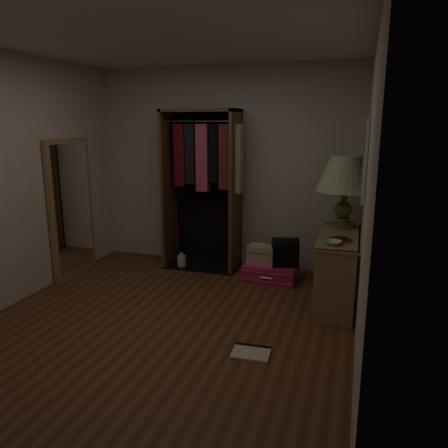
{
  "coord_description": "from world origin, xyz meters",
  "views": [
    {
      "loc": [
        1.7,
        -3.5,
        1.91
      ],
      "look_at": [
        0.3,
        0.95,
        0.8
      ],
      "focal_mm": 35.0,
      "sensor_mm": 36.0,
      "label": 1
    }
  ],
  "objects_px": {
    "black_bag": "(285,251)",
    "white_jug": "(182,261)",
    "pink_suitcase": "(271,272)",
    "table_lamp": "(345,175)",
    "console_bookshelf": "(338,268)",
    "open_wardrobe": "(205,175)",
    "train_case": "(263,255)",
    "floor_mirror": "(71,208)"
  },
  "relations": [
    {
      "from": "open_wardrobe",
      "to": "pink_suitcase",
      "type": "height_order",
      "value": "open_wardrobe"
    },
    {
      "from": "white_jug",
      "to": "pink_suitcase",
      "type": "bearing_deg",
      "value": -4.01
    },
    {
      "from": "pink_suitcase",
      "to": "open_wardrobe",
      "type": "bearing_deg",
      "value": 167.57
    },
    {
      "from": "open_wardrobe",
      "to": "black_bag",
      "type": "bearing_deg",
      "value": -12.93
    },
    {
      "from": "console_bookshelf",
      "to": "train_case",
      "type": "relative_size",
      "value": 3.01
    },
    {
      "from": "console_bookshelf",
      "to": "black_bag",
      "type": "height_order",
      "value": "console_bookshelf"
    },
    {
      "from": "pink_suitcase",
      "to": "white_jug",
      "type": "bearing_deg",
      "value": 178.98
    },
    {
      "from": "floor_mirror",
      "to": "black_bag",
      "type": "xyz_separation_m",
      "value": [
        2.59,
        0.52,
        -0.47
      ]
    },
    {
      "from": "open_wardrobe",
      "to": "train_case",
      "type": "relative_size",
      "value": 5.52
    },
    {
      "from": "console_bookshelf",
      "to": "open_wardrobe",
      "type": "xyz_separation_m",
      "value": [
        -1.75,
        0.74,
        0.83
      ]
    },
    {
      "from": "pink_suitcase",
      "to": "table_lamp",
      "type": "height_order",
      "value": "table_lamp"
    },
    {
      "from": "table_lamp",
      "to": "pink_suitcase",
      "type": "bearing_deg",
      "value": 173.26
    },
    {
      "from": "black_bag",
      "to": "white_jug",
      "type": "bearing_deg",
      "value": 163.11
    },
    {
      "from": "black_bag",
      "to": "floor_mirror",
      "type": "bearing_deg",
      "value": 177.76
    },
    {
      "from": "open_wardrobe",
      "to": "table_lamp",
      "type": "relative_size",
      "value": 2.59
    },
    {
      "from": "console_bookshelf",
      "to": "open_wardrobe",
      "type": "relative_size",
      "value": 0.55
    },
    {
      "from": "console_bookshelf",
      "to": "pink_suitcase",
      "type": "xyz_separation_m",
      "value": [
        -0.81,
        0.48,
        -0.3
      ]
    },
    {
      "from": "floor_mirror",
      "to": "pink_suitcase",
      "type": "xyz_separation_m",
      "value": [
        2.43,
        0.51,
        -0.75
      ]
    },
    {
      "from": "black_bag",
      "to": "table_lamp",
      "type": "height_order",
      "value": "table_lamp"
    },
    {
      "from": "open_wardrobe",
      "to": "table_lamp",
      "type": "bearing_deg",
      "value": -11.44
    },
    {
      "from": "pink_suitcase",
      "to": "train_case",
      "type": "bearing_deg",
      "value": -169.23
    },
    {
      "from": "console_bookshelf",
      "to": "floor_mirror",
      "type": "bearing_deg",
      "value": -179.41
    },
    {
      "from": "black_bag",
      "to": "train_case",
      "type": "bearing_deg",
      "value": 170.59
    },
    {
      "from": "black_bag",
      "to": "white_jug",
      "type": "xyz_separation_m",
      "value": [
        -1.39,
        0.08,
        -0.29
      ]
    },
    {
      "from": "open_wardrobe",
      "to": "console_bookshelf",
      "type": "bearing_deg",
      "value": -22.94
    },
    {
      "from": "train_case",
      "to": "white_jug",
      "type": "distance_m",
      "value": 1.14
    },
    {
      "from": "black_bag",
      "to": "white_jug",
      "type": "distance_m",
      "value": 1.42
    },
    {
      "from": "console_bookshelf",
      "to": "table_lamp",
      "type": "height_order",
      "value": "table_lamp"
    },
    {
      "from": "floor_mirror",
      "to": "table_lamp",
      "type": "height_order",
      "value": "floor_mirror"
    },
    {
      "from": "floor_mirror",
      "to": "train_case",
      "type": "height_order",
      "value": "floor_mirror"
    },
    {
      "from": "black_bag",
      "to": "table_lamp",
      "type": "bearing_deg",
      "value": -22.45
    },
    {
      "from": "table_lamp",
      "to": "white_jug",
      "type": "distance_m",
      "value": 2.39
    },
    {
      "from": "open_wardrobe",
      "to": "train_case",
      "type": "bearing_deg",
      "value": -18.17
    },
    {
      "from": "table_lamp",
      "to": "white_jug",
      "type": "height_order",
      "value": "table_lamp"
    },
    {
      "from": "open_wardrobe",
      "to": "white_jug",
      "type": "xyz_separation_m",
      "value": [
        -0.29,
        -0.17,
        -1.14
      ]
    },
    {
      "from": "train_case",
      "to": "table_lamp",
      "type": "bearing_deg",
      "value": 3.35
    },
    {
      "from": "train_case",
      "to": "black_bag",
      "type": "bearing_deg",
      "value": 12.58
    },
    {
      "from": "floor_mirror",
      "to": "console_bookshelf",
      "type": "bearing_deg",
      "value": 0.59
    },
    {
      "from": "console_bookshelf",
      "to": "white_jug",
      "type": "xyz_separation_m",
      "value": [
        -2.03,
        0.57,
        -0.31
      ]
    },
    {
      "from": "open_wardrobe",
      "to": "floor_mirror",
      "type": "height_order",
      "value": "open_wardrobe"
    },
    {
      "from": "train_case",
      "to": "table_lamp",
      "type": "xyz_separation_m",
      "value": [
        0.92,
        -0.08,
        1.01
      ]
    },
    {
      "from": "open_wardrobe",
      "to": "white_jug",
      "type": "height_order",
      "value": "open_wardrobe"
    }
  ]
}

